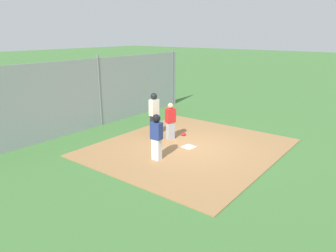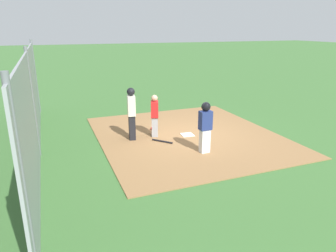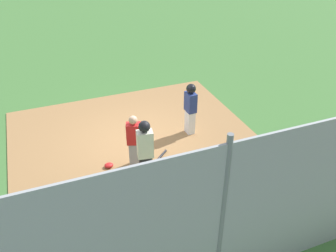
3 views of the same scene
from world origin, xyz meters
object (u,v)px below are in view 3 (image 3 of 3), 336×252
object	(u,v)px
umpire	(145,152)
baseball_bat	(159,158)
catcher_mask	(109,165)
home_plate	(135,140)
catcher	(134,141)
runner	(190,106)

from	to	relation	value
umpire	baseball_bat	size ratio (longest dim) A/B	2.33
umpire	catcher_mask	bearing A→B (deg)	44.20
home_plate	catcher	xyz separation A→B (m)	(-0.34, -1.16, 0.78)
home_plate	catcher	bearing A→B (deg)	-106.07
home_plate	umpire	bearing A→B (deg)	-98.68
home_plate	baseball_bat	world-z (taller)	baseball_bat
umpire	baseball_bat	xyz separation A→B (m)	(0.68, 0.89, -0.96)
umpire	catcher_mask	xyz separation A→B (m)	(-0.73, 1.03, -0.93)
catcher	catcher_mask	size ratio (longest dim) A/B	6.42
baseball_bat	catcher_mask	bearing A→B (deg)	132.93
umpire	runner	distance (m)	2.73
umpire	baseball_bat	distance (m)	1.48
catcher	catcher_mask	xyz separation A→B (m)	(-0.70, 0.17, -0.73)
home_plate	baseball_bat	bearing A→B (deg)	-72.02
catcher	umpire	distance (m)	0.88
home_plate	catcher_mask	bearing A→B (deg)	-136.31
runner	catcher_mask	xyz separation A→B (m)	(-2.76, -0.80, -0.88)
home_plate	catcher	world-z (taller)	catcher
baseball_bat	catcher_mask	world-z (taller)	catcher_mask
umpire	catcher	bearing A→B (deg)	10.74
home_plate	runner	distance (m)	1.96
catcher_mask	runner	bearing A→B (deg)	16.12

